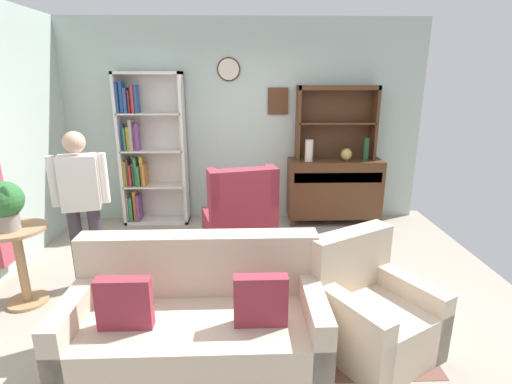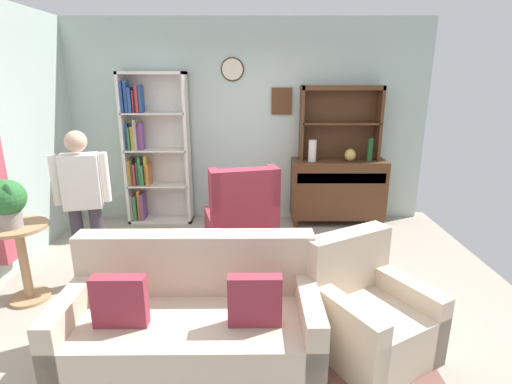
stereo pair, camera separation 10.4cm
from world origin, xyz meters
The scene contains 17 objects.
ground_plane centered at (0.00, 0.00, -0.01)m, with size 5.40×4.60×0.02m, color #9E9384.
wall_back centered at (0.00, 2.13, 1.41)m, with size 5.00×0.09×2.80m.
area_rug centered at (0.20, -0.30, 0.00)m, with size 2.42×1.93×0.01m, color brown.
bookshelf centered at (-1.37, 1.94, 1.04)m, with size 0.90×0.30×2.10m.
sideboard centered at (1.26, 1.86, 0.51)m, with size 1.30×0.45×0.92m.
sideboard_hutch centered at (1.26, 1.97, 1.56)m, with size 1.10×0.26×1.00m.
vase_tall centered at (0.87, 1.78, 1.07)m, with size 0.11×0.11×0.29m, color beige.
vase_round centered at (1.39, 1.79, 1.01)m, with size 0.15×0.15×0.17m, color tan.
bottle_wine centered at (1.65, 1.77, 1.08)m, with size 0.07×0.07×0.32m, color #194223.
couch_floral centered at (-0.36, -1.00, 0.31)m, with size 1.81×0.87×0.90m.
armchair_floral centered at (0.95, -0.88, 0.29)m, with size 1.04×1.05×0.88m.
wingback_chair centered at (-0.07, 0.95, 0.38)m, with size 0.95×0.97×1.05m.
plant_stand centered at (-2.05, -0.18, 0.46)m, with size 0.52×0.52×0.75m.
potted_plant_large centered at (-2.07, -0.23, 1.01)m, with size 0.32×0.32×0.44m.
person_reading centered at (-1.56, 0.12, 0.91)m, with size 0.52×0.28×1.56m.
coffee_table centered at (-0.37, -0.18, 0.35)m, with size 0.80×0.50×0.42m.
book_stack centered at (-0.26, -0.17, 0.44)m, with size 0.16×0.14×0.04m.
Camera 2 is at (0.10, -3.47, 2.04)m, focal length 27.48 mm.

